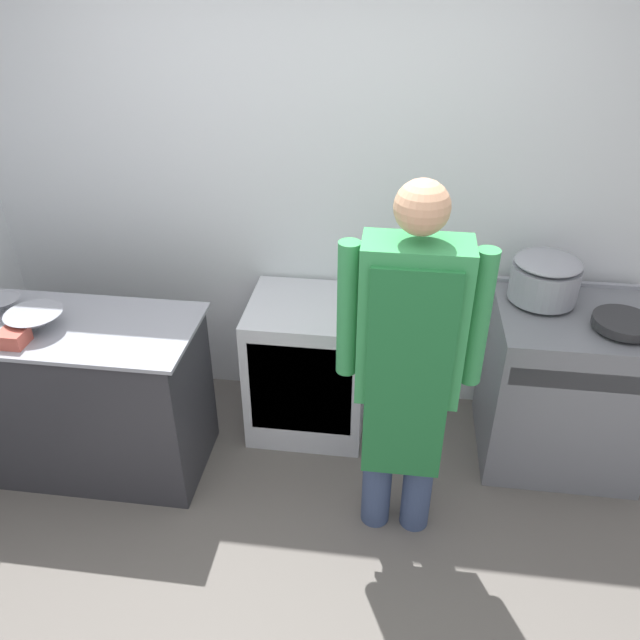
{
  "coord_description": "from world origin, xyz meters",
  "views": [
    {
      "loc": [
        0.45,
        -1.55,
        2.47
      ],
      "look_at": [
        0.13,
        0.89,
        0.96
      ],
      "focal_mm": 35.0,
      "sensor_mm": 36.0,
      "label": 1
    }
  ],
  "objects_px": {
    "stock_pot": "(545,278)",
    "mixing_bowl": "(35,321)",
    "saute_pan": "(624,323)",
    "person_cook": "(409,357)",
    "plastic_tub": "(13,338)",
    "fridge_unit": "(308,365)",
    "stove": "(563,386)"
  },
  "relations": [
    {
      "from": "saute_pan",
      "to": "mixing_bowl",
      "type": "bearing_deg",
      "value": -172.87
    },
    {
      "from": "mixing_bowl",
      "to": "stock_pot",
      "type": "bearing_deg",
      "value": 13.48
    },
    {
      "from": "fridge_unit",
      "to": "stove",
      "type": "bearing_deg",
      "value": -2.93
    },
    {
      "from": "mixing_bowl",
      "to": "saute_pan",
      "type": "relative_size",
      "value": 0.93
    },
    {
      "from": "fridge_unit",
      "to": "person_cook",
      "type": "bearing_deg",
      "value": -52.75
    },
    {
      "from": "person_cook",
      "to": "stock_pot",
      "type": "distance_m",
      "value": 1.0
    },
    {
      "from": "person_cook",
      "to": "stock_pot",
      "type": "height_order",
      "value": "person_cook"
    },
    {
      "from": "mixing_bowl",
      "to": "person_cook",
      "type": "bearing_deg",
      "value": -5.36
    },
    {
      "from": "person_cook",
      "to": "saute_pan",
      "type": "bearing_deg",
      "value": 26.9
    },
    {
      "from": "mixing_bowl",
      "to": "fridge_unit",
      "type": "bearing_deg",
      "value": 23.52
    },
    {
      "from": "person_cook",
      "to": "saute_pan",
      "type": "relative_size",
      "value": 6.09
    },
    {
      "from": "stock_pot",
      "to": "mixing_bowl",
      "type": "bearing_deg",
      "value": -166.52
    },
    {
      "from": "mixing_bowl",
      "to": "plastic_tub",
      "type": "height_order",
      "value": "mixing_bowl"
    },
    {
      "from": "mixing_bowl",
      "to": "plastic_tub",
      "type": "distance_m",
      "value": 0.14
    },
    {
      "from": "stove",
      "to": "mixing_bowl",
      "type": "distance_m",
      "value": 2.69
    },
    {
      "from": "saute_pan",
      "to": "person_cook",
      "type": "bearing_deg",
      "value": -153.1
    },
    {
      "from": "person_cook",
      "to": "plastic_tub",
      "type": "bearing_deg",
      "value": 178.98
    },
    {
      "from": "plastic_tub",
      "to": "stock_pot",
      "type": "height_order",
      "value": "stock_pot"
    },
    {
      "from": "mixing_bowl",
      "to": "saute_pan",
      "type": "height_order",
      "value": "mixing_bowl"
    },
    {
      "from": "person_cook",
      "to": "saute_pan",
      "type": "height_order",
      "value": "person_cook"
    },
    {
      "from": "stock_pot",
      "to": "stove",
      "type": "bearing_deg",
      "value": -33.83
    },
    {
      "from": "person_cook",
      "to": "plastic_tub",
      "type": "distance_m",
      "value": 1.79
    },
    {
      "from": "fridge_unit",
      "to": "person_cook",
      "type": "xyz_separation_m",
      "value": [
        0.53,
        -0.7,
        0.59
      ]
    },
    {
      "from": "stove",
      "to": "person_cook",
      "type": "distance_m",
      "value": 1.19
    },
    {
      "from": "fridge_unit",
      "to": "stock_pot",
      "type": "bearing_deg",
      "value": 2.32
    },
    {
      "from": "mixing_bowl",
      "to": "plastic_tub",
      "type": "xyz_separation_m",
      "value": [
        -0.04,
        -0.13,
        -0.01
      ]
    },
    {
      "from": "stove",
      "to": "stock_pot",
      "type": "bearing_deg",
      "value": 146.17
    },
    {
      "from": "fridge_unit",
      "to": "mixing_bowl",
      "type": "xyz_separation_m",
      "value": [
        -1.22,
        -0.53,
        0.52
      ]
    },
    {
      "from": "fridge_unit",
      "to": "saute_pan",
      "type": "height_order",
      "value": "saute_pan"
    },
    {
      "from": "stove",
      "to": "fridge_unit",
      "type": "distance_m",
      "value": 1.38
    },
    {
      "from": "fridge_unit",
      "to": "person_cook",
      "type": "height_order",
      "value": "person_cook"
    },
    {
      "from": "fridge_unit",
      "to": "plastic_tub",
      "type": "xyz_separation_m",
      "value": [
        -1.26,
        -0.67,
        0.51
      ]
    }
  ]
}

